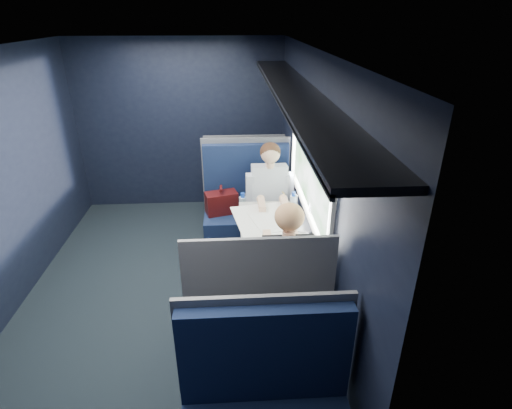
{
  "coord_description": "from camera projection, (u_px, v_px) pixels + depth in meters",
  "views": [
    {
      "loc": [
        0.69,
        -3.33,
        2.57
      ],
      "look_at": [
        0.9,
        0.0,
        0.95
      ],
      "focal_mm": 28.0,
      "sensor_mm": 36.0,
      "label": 1
    }
  ],
  "objects": [
    {
      "name": "cup",
      "position": [
        294.0,
        200.0,
        4.19
      ],
      "size": [
        0.07,
        0.07,
        0.09
      ],
      "primitive_type": "cylinder",
      "color": "white",
      "rests_on": "table"
    },
    {
      "name": "seat_bay_far",
      "position": [
        257.0,
        313.0,
        3.16
      ],
      "size": [
        1.04,
        0.62,
        1.26
      ],
      "color": "black",
      "rests_on": "ground"
    },
    {
      "name": "woman",
      "position": [
        286.0,
        267.0,
        3.18
      ],
      "size": [
        0.53,
        0.56,
        1.32
      ],
      "color": "black",
      "rests_on": "ground"
    },
    {
      "name": "man",
      "position": [
        270.0,
        195.0,
        4.45
      ],
      "size": [
        0.53,
        0.56,
        1.32
      ],
      "color": "black",
      "rests_on": "ground"
    },
    {
      "name": "seat_row_front",
      "position": [
        244.0,
        183.0,
        5.56
      ],
      "size": [
        1.04,
        0.51,
        1.16
      ],
      "color": "black",
      "rests_on": "ground"
    },
    {
      "name": "bottle_small",
      "position": [
        293.0,
        204.0,
        3.96
      ],
      "size": [
        0.07,
        0.07,
        0.24
      ],
      "color": "silver",
      "rests_on": "table"
    },
    {
      "name": "ground",
      "position": [
        168.0,
        291.0,
        4.08
      ],
      "size": [
        2.8,
        4.2,
        0.01
      ],
      "primitive_type": "cube",
      "color": "black"
    },
    {
      "name": "seat_bay_near",
      "position": [
        246.0,
        213.0,
        4.72
      ],
      "size": [
        1.04,
        0.62,
        1.26
      ],
      "color": "black",
      "rests_on": "ground"
    },
    {
      "name": "room_shell",
      "position": [
        155.0,
        152.0,
        3.43
      ],
      "size": [
        3.0,
        4.4,
        2.4
      ],
      "color": "black",
      "rests_on": "ground"
    },
    {
      "name": "laptop",
      "position": [
        305.0,
        218.0,
        3.78
      ],
      "size": [
        0.32,
        0.38,
        0.25
      ],
      "color": "silver",
      "rests_on": "table"
    },
    {
      "name": "papers",
      "position": [
        269.0,
        223.0,
        3.81
      ],
      "size": [
        0.74,
        0.96,
        0.01
      ],
      "primitive_type": "cube",
      "rotation": [
        0.0,
        0.0,
        0.18
      ],
      "color": "white",
      "rests_on": "table"
    },
    {
      "name": "table",
      "position": [
        270.0,
        231.0,
        3.84
      ],
      "size": [
        0.62,
        1.0,
        0.74
      ],
      "color": "#54565E",
      "rests_on": "ground"
    }
  ]
}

